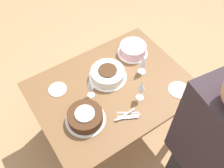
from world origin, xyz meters
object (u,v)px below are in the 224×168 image
(person_cutting, at_px, (204,148))
(wine_glass_near, at_px, (144,61))
(wine_glass_extra, at_px, (90,84))
(cake_front_chocolate, at_px, (85,117))
(cake_back_decorated, at_px, (133,49))
(wine_glass_far, at_px, (142,87))
(cake_center_white, at_px, (108,74))

(person_cutting, bearing_deg, wine_glass_near, -6.46)
(person_cutting, bearing_deg, wine_glass_extra, 25.96)
(cake_front_chocolate, relative_size, cake_back_decorated, 1.09)
(wine_glass_far, bearing_deg, person_cutting, -92.87)
(wine_glass_near, distance_m, wine_glass_extra, 0.49)
(cake_center_white, bearing_deg, person_cutting, -85.99)
(cake_back_decorated, distance_m, person_cutting, 1.11)
(cake_front_chocolate, height_order, wine_glass_far, wine_glass_far)
(wine_glass_far, bearing_deg, cake_back_decorated, 60.06)
(cake_back_decorated, relative_size, wine_glass_extra, 1.28)
(wine_glass_near, height_order, person_cutting, person_cutting)
(wine_glass_extra, bearing_deg, cake_front_chocolate, -131.36)
(cake_center_white, xyz_separation_m, wine_glass_extra, (-0.21, -0.08, 0.10))
(cake_center_white, xyz_separation_m, cake_back_decorated, (0.35, 0.11, 0.00))
(wine_glass_extra, bearing_deg, cake_center_white, 20.99)
(cake_front_chocolate, height_order, wine_glass_extra, wine_glass_extra)
(cake_center_white, relative_size, wine_glass_far, 1.57)
(wine_glass_near, relative_size, wine_glass_far, 0.98)
(wine_glass_far, distance_m, wine_glass_extra, 0.39)
(wine_glass_extra, relative_size, person_cutting, 0.13)
(cake_center_white, xyz_separation_m, wine_glass_far, (0.10, -0.32, 0.10))
(cake_back_decorated, xyz_separation_m, wine_glass_extra, (-0.56, -0.19, 0.10))
(wine_glass_far, distance_m, person_cutting, 0.63)
(wine_glass_near, relative_size, person_cutting, 0.12)
(cake_center_white, height_order, cake_back_decorated, cake_center_white)
(cake_center_white, bearing_deg, wine_glass_near, -22.62)
(wine_glass_near, distance_m, person_cutting, 0.86)
(cake_center_white, xyz_separation_m, person_cutting, (0.07, -0.94, 0.21))
(cake_front_chocolate, height_order, wine_glass_near, wine_glass_near)
(wine_glass_near, xyz_separation_m, wine_glass_far, (-0.18, -0.20, 0.01))
(cake_front_chocolate, relative_size, wine_glass_extra, 1.40)
(cake_center_white, distance_m, person_cutting, 0.97)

